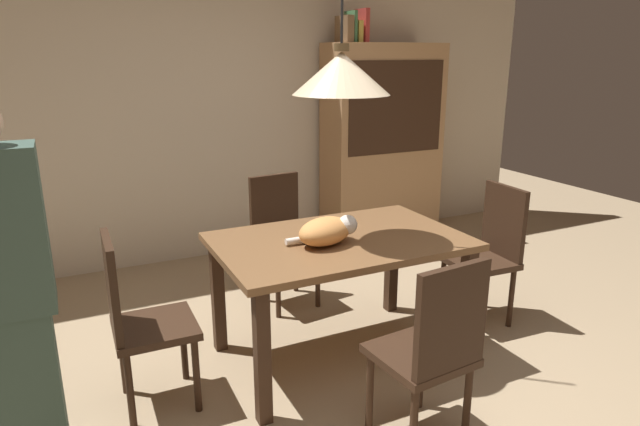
# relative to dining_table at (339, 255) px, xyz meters

# --- Properties ---
(ground) EXTENTS (10.00, 10.00, 0.00)m
(ground) POSITION_rel_dining_table_xyz_m (-0.05, -0.55, -0.65)
(ground) COLOR tan
(back_wall) EXTENTS (6.40, 0.10, 2.90)m
(back_wall) POSITION_rel_dining_table_xyz_m (-0.05, 2.10, 0.80)
(back_wall) COLOR beige
(back_wall) RESTS_ON ground
(dining_table) EXTENTS (1.40, 0.90, 0.75)m
(dining_table) POSITION_rel_dining_table_xyz_m (0.00, 0.00, 0.00)
(dining_table) COLOR brown
(dining_table) RESTS_ON ground
(chair_right_side) EXTENTS (0.42, 0.42, 0.93)m
(chair_right_side) POSITION_rel_dining_table_xyz_m (1.13, -0.00, -0.14)
(chair_right_side) COLOR #382316
(chair_right_side) RESTS_ON ground
(chair_far_back) EXTENTS (0.44, 0.44, 0.93)m
(chair_far_back) POSITION_rel_dining_table_xyz_m (-0.01, 0.88, -0.14)
(chair_far_back) COLOR #382316
(chair_far_back) RESTS_ON ground
(chair_near_front) EXTENTS (0.43, 0.43, 0.93)m
(chair_near_front) POSITION_rel_dining_table_xyz_m (0.01, -0.88, -0.14)
(chair_near_front) COLOR #382316
(chair_near_front) RESTS_ON ground
(chair_left_side) EXTENTS (0.41, 0.41, 0.93)m
(chair_left_side) POSITION_rel_dining_table_xyz_m (-1.13, 0.00, -0.14)
(chair_left_side) COLOR #382316
(chair_left_side) RESTS_ON ground
(cat_sleeping) EXTENTS (0.41, 0.32, 0.16)m
(cat_sleeping) POSITION_rel_dining_table_xyz_m (-0.11, -0.06, 0.18)
(cat_sleeping) COLOR #E59951
(cat_sleeping) RESTS_ON dining_table
(pendant_lamp) EXTENTS (0.52, 0.52, 1.30)m
(pendant_lamp) POSITION_rel_dining_table_xyz_m (-0.00, 0.00, 1.01)
(pendant_lamp) COLOR beige
(hutch_bookcase) EXTENTS (1.12, 0.45, 1.85)m
(hutch_bookcase) POSITION_rel_dining_table_xyz_m (1.38, 1.76, 0.24)
(hutch_bookcase) COLOR tan
(hutch_bookcase) RESTS_ON ground
(book_brown_thick) EXTENTS (0.06, 0.24, 0.22)m
(book_brown_thick) POSITION_rel_dining_table_xyz_m (0.96, 1.77, 1.31)
(book_brown_thick) COLOR brown
(book_brown_thick) RESTS_ON hutch_bookcase
(book_green_slim) EXTENTS (0.03, 0.20, 0.26)m
(book_green_slim) POSITION_rel_dining_table_xyz_m (1.02, 1.77, 1.33)
(book_green_slim) COLOR #427A4C
(book_green_slim) RESTS_ON hutch_bookcase
(book_yellow_short) EXTENTS (0.04, 0.20, 0.18)m
(book_yellow_short) POSITION_rel_dining_table_xyz_m (1.07, 1.77, 1.29)
(book_yellow_short) COLOR gold
(book_yellow_short) RESTS_ON hutch_bookcase
(book_red_tall) EXTENTS (0.04, 0.22, 0.28)m
(book_red_tall) POSITION_rel_dining_table_xyz_m (1.13, 1.77, 1.34)
(book_red_tall) COLOR #B73833
(book_red_tall) RESTS_ON hutch_bookcase
(person_standing) EXTENTS (0.36, 0.22, 1.63)m
(person_standing) POSITION_rel_dining_table_xyz_m (-1.64, -0.36, 0.17)
(person_standing) COLOR #3D564C
(person_standing) RESTS_ON ground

